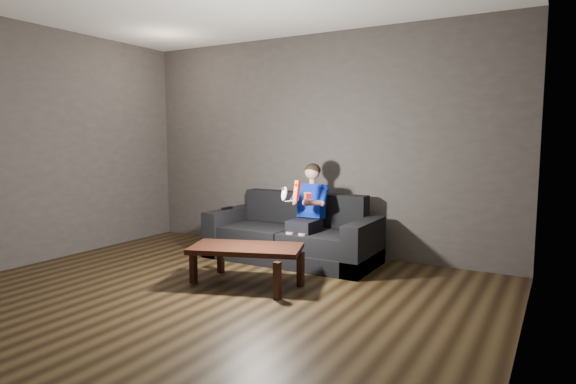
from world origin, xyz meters
The scene contains 9 objects.
floor centered at (0.00, 0.00, 0.00)m, with size 5.00×5.00×0.00m, color black.
back_wall centered at (0.00, 2.50, 1.35)m, with size 5.00×0.04×2.70m, color #3B3833.
right_wall centered at (2.50, 0.00, 1.35)m, with size 0.04×5.00×2.70m, color #3B3833.
sofa centered at (-0.01, 1.94, 0.25)m, with size 1.99×0.86×0.77m.
child centered at (0.22, 1.89, 0.67)m, with size 0.44×0.53×1.07m.
wii_remote_red centered at (0.30, 1.47, 0.88)m, with size 0.07×0.09×0.21m.
nunchuk_white centered at (0.14, 1.48, 0.84)m, with size 0.08×0.11×0.16m.
wii_remote_black centered at (-0.91, 1.86, 0.56)m, with size 0.05×0.16×0.03m.
coffee_table centered at (0.08, 0.86, 0.33)m, with size 1.18×0.86×0.39m.
Camera 1 is at (2.71, -2.91, 1.42)m, focal length 30.00 mm.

